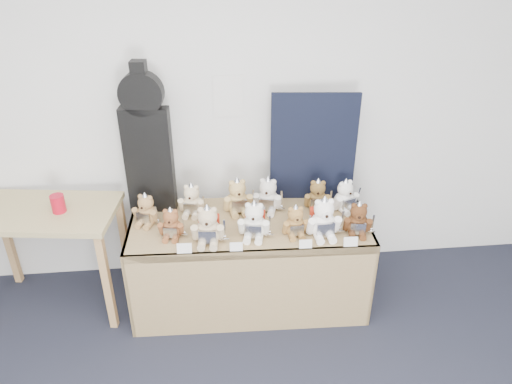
{
  "coord_description": "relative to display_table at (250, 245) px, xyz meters",
  "views": [
    {
      "loc": [
        0.18,
        -0.85,
        2.58
      ],
      "look_at": [
        0.46,
        1.93,
        0.98
      ],
      "focal_mm": 35.0,
      "sensor_mm": 36.0,
      "label": 1
    }
  ],
  "objects": [
    {
      "name": "display_table",
      "position": [
        0.0,
        0.0,
        0.0
      ],
      "size": [
        1.68,
        0.74,
        0.69
      ],
      "rotation": [
        0.0,
        0.0,
        -0.03
      ],
      "color": "olive",
      "rests_on": "floor"
    },
    {
      "name": "teddy_back_centre_left",
      "position": [
        -0.06,
        0.22,
        0.26
      ],
      "size": [
        0.24,
        0.2,
        0.29
      ],
      "rotation": [
        0.0,
        0.0,
        0.12
      ],
      "color": "tan",
      "rests_on": "display_table"
    },
    {
      "name": "room_shell",
      "position": [
        -0.1,
        0.53,
        0.9
      ],
      "size": [
        6.0,
        6.0,
        6.0
      ],
      "color": "white",
      "rests_on": "floor"
    },
    {
      "name": "side_table",
      "position": [
        -1.39,
        0.17,
        0.14
      ],
      "size": [
        1.04,
        0.67,
        0.81
      ],
      "rotation": [
        0.0,
        0.0,
        -0.14
      ],
      "color": "#968050",
      "rests_on": "floor"
    },
    {
      "name": "entry_card_d",
      "position": [
        0.62,
        -0.28,
        0.18
      ],
      "size": [
        0.09,
        0.02,
        0.06
      ],
      "primitive_type": "cube",
      "rotation": [
        -0.24,
        0.0,
        -0.03
      ],
      "color": "silver",
      "rests_on": "display_table"
    },
    {
      "name": "red_cup",
      "position": [
        -1.26,
        0.14,
        0.33
      ],
      "size": [
        0.09,
        0.09,
        0.12
      ],
      "primitive_type": "cylinder",
      "color": "#AE0B20",
      "rests_on": "side_table"
    },
    {
      "name": "entry_card_c",
      "position": [
        0.33,
        -0.27,
        0.18
      ],
      "size": [
        0.08,
        0.02,
        0.06
      ],
      "primitive_type": "cube",
      "rotation": [
        -0.24,
        0.0,
        -0.03
      ],
      "color": "silver",
      "rests_on": "display_table"
    },
    {
      "name": "navy_board",
      "position": [
        0.49,
        0.36,
        0.56
      ],
      "size": [
        0.61,
        0.08,
        0.81
      ],
      "primitive_type": "cube",
      "rotation": [
        0.0,
        0.0,
        -0.1
      ],
      "color": "black",
      "rests_on": "display_table"
    },
    {
      "name": "teddy_back_end",
      "position": [
        0.7,
        0.17,
        0.25
      ],
      "size": [
        0.22,
        0.2,
        0.26
      ],
      "rotation": [
        0.0,
        0.0,
        0.36
      ],
      "color": "white",
      "rests_on": "display_table"
    },
    {
      "name": "entry_card_a",
      "position": [
        -0.43,
        -0.25,
        0.19
      ],
      "size": [
        0.09,
        0.02,
        0.07
      ],
      "primitive_type": "cube",
      "rotation": [
        -0.24,
        0.0,
        -0.03
      ],
      "color": "silver",
      "rests_on": "display_table"
    },
    {
      "name": "teddy_front_left",
      "position": [
        -0.28,
        -0.14,
        0.27
      ],
      "size": [
        0.24,
        0.21,
        0.3
      ],
      "rotation": [
        0.0,
        0.0,
        -0.1
      ],
      "color": "#C5AE8B",
      "rests_on": "display_table"
    },
    {
      "name": "guitar_case",
      "position": [
        -0.66,
        0.32,
        0.67
      ],
      "size": [
        0.34,
        0.14,
        1.07
      ],
      "rotation": [
        0.0,
        0.0,
        -0.13
      ],
      "color": "black",
      "rests_on": "display_table"
    },
    {
      "name": "teddy_front_far_right",
      "position": [
        0.47,
        -0.14,
        0.27
      ],
      "size": [
        0.25,
        0.21,
        0.31
      ],
      "rotation": [
        0.0,
        0.0,
        0.03
      ],
      "color": "white",
      "rests_on": "display_table"
    },
    {
      "name": "teddy_front_right",
      "position": [
        0.29,
        -0.11,
        0.25
      ],
      "size": [
        0.2,
        0.16,
        0.24
      ],
      "rotation": [
        0.0,
        0.0,
        0.06
      ],
      "color": "olive",
      "rests_on": "display_table"
    },
    {
      "name": "entry_card_b",
      "position": [
        -0.11,
        -0.26,
        0.18
      ],
      "size": [
        0.08,
        0.02,
        0.06
      ],
      "primitive_type": "cube",
      "rotation": [
        -0.24,
        0.0,
        -0.03
      ],
      "color": "silver",
      "rests_on": "display_table"
    },
    {
      "name": "teddy_front_centre",
      "position": [
        0.02,
        -0.1,
        0.26
      ],
      "size": [
        0.24,
        0.21,
        0.29
      ],
      "rotation": [
        0.0,
        0.0,
        -0.2
      ],
      "color": "white",
      "rests_on": "display_table"
    },
    {
      "name": "teddy_back_centre_right",
      "position": [
        0.15,
        0.22,
        0.26
      ],
      "size": [
        0.23,
        0.22,
        0.28
      ],
      "rotation": [
        0.0,
        0.0,
        -0.28
      ],
      "color": "silver",
      "rests_on": "display_table"
    },
    {
      "name": "teddy_back_right",
      "position": [
        0.5,
        0.2,
        0.25
      ],
      "size": [
        0.21,
        0.18,
        0.26
      ],
      "rotation": [
        0.0,
        0.0,
        -0.16
      ],
      "color": "olive",
      "rests_on": "display_table"
    },
    {
      "name": "teddy_front_end",
      "position": [
        0.7,
        -0.14,
        0.25
      ],
      "size": [
        0.21,
        0.19,
        0.26
      ],
      "rotation": [
        0.0,
        0.0,
        -0.19
      ],
      "color": "#52311C",
      "rests_on": "display_table"
    },
    {
      "name": "teddy_back_far_left",
      "position": [
        -0.7,
        0.13,
        0.25
      ],
      "size": [
        0.2,
        0.2,
        0.25
      ],
      "rotation": [
        0.0,
        0.0,
        -0.37
      ],
      "color": "#A17A4B",
      "rests_on": "display_table"
    },
    {
      "name": "teddy_front_far_left",
      "position": [
        -0.52,
        -0.05,
        0.24
      ],
      "size": [
        0.19,
        0.17,
        0.24
      ],
      "rotation": [
        0.0,
        0.0,
        -0.14
      ],
      "color": "brown",
      "rests_on": "display_table"
    },
    {
      "name": "teddy_back_left",
      "position": [
        -0.39,
        0.22,
        0.25
      ],
      "size": [
        0.21,
        0.19,
        0.26
      ],
      "rotation": [
        0.0,
        0.0,
        -0.22
      ],
      "color": "beige",
      "rests_on": "display_table"
    }
  ]
}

